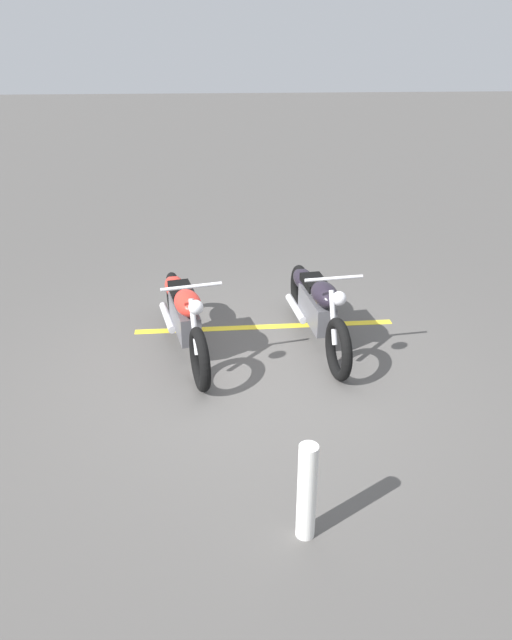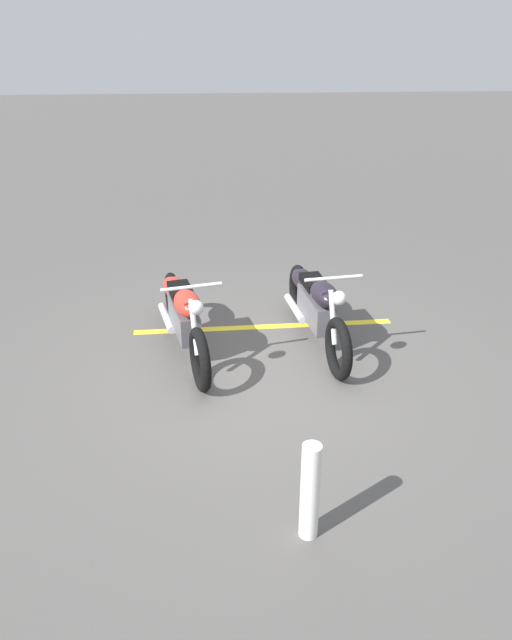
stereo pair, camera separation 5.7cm
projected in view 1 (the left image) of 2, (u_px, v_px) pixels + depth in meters
ground_plane at (256, 373)px, 6.53m from camera, size 60.00×60.00×0.00m
motorcycle_bright_foreground at (184, 314)px, 6.78m from camera, size 2.20×0.77×1.04m
motorcycle_dark_foreground at (316, 305)px, 6.99m from camera, size 2.23×0.66×1.04m
bollard_post at (307, 492)px, 4.29m from camera, size 0.14×0.14×0.80m
parking_stripe_near at (265, 327)px, 7.53m from camera, size 0.20×3.20×0.01m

